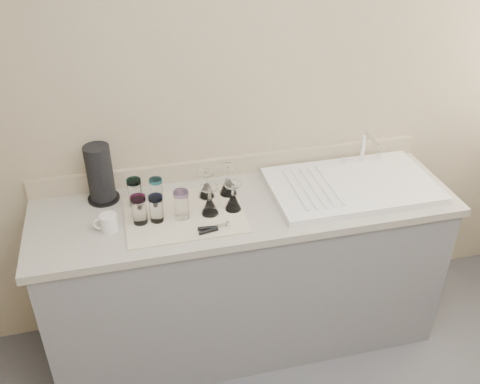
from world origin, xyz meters
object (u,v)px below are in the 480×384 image
object	(u,v)px
goblet_back_right	(228,184)
can_opener	(214,228)
sink_unit	(352,185)
tumbler_teal	(135,192)
goblet_front_right	(233,200)
tumbler_blue	(156,208)
goblet_front_left	(210,204)
tumbler_magenta	(139,209)
tumbler_lavender	(182,205)
goblet_back_left	(207,188)
white_mug	(108,223)
paper_towel_roll	(100,174)
tumbler_cyan	(156,190)

from	to	relation	value
goblet_back_right	can_opener	size ratio (longest dim) A/B	1.06
goblet_back_right	sink_unit	bearing A→B (deg)	-8.15
tumbler_teal	goblet_front_right	world-z (taller)	goblet_front_right
tumbler_blue	goblet_back_right	bearing A→B (deg)	21.56
tumbler_blue	goblet_front_left	bearing A→B (deg)	-0.70
tumbler_magenta	tumbler_lavender	distance (m)	0.19
tumbler_teal	goblet_back_left	xyz separation A→B (m)	(0.34, -0.01, -0.02)
tumbler_blue	white_mug	distance (m)	0.22
white_mug	paper_towel_roll	xyz separation A→B (m)	(-0.02, 0.26, 0.10)
tumbler_teal	tumbler_lavender	size ratio (longest dim) A/B	0.98
goblet_front_right	tumbler_teal	bearing A→B (deg)	161.43
goblet_back_right	paper_towel_roll	xyz separation A→B (m)	(-0.60, 0.11, 0.08)
can_opener	tumbler_teal	bearing A→B (deg)	137.67
tumbler_cyan	white_mug	size ratio (longest dim) A/B	1.14
goblet_front_left	tumbler_cyan	bearing A→B (deg)	145.55
tumbler_cyan	tumbler_magenta	size ratio (longest dim) A/B	0.91
tumbler_magenta	tumbler_lavender	xyz separation A→B (m)	(0.19, -0.01, 0.00)
goblet_back_left	white_mug	distance (m)	0.50
sink_unit	tumbler_blue	distance (m)	0.99
goblet_front_right	paper_towel_roll	distance (m)	0.65
sink_unit	goblet_back_right	xyz separation A→B (m)	(-0.62, 0.09, 0.04)
goblet_back_right	goblet_front_right	size ratio (longest dim) A/B	1.09
sink_unit	paper_towel_roll	size ratio (longest dim) A/B	2.83
goblet_front_right	sink_unit	bearing A→B (deg)	4.45
can_opener	paper_towel_roll	distance (m)	0.62
can_opener	paper_towel_roll	size ratio (longest dim) A/B	0.50
tumbler_blue	paper_towel_roll	bearing A→B (deg)	133.21
goblet_front_left	can_opener	xyz separation A→B (m)	(-0.01, -0.13, -0.04)
goblet_back_left	goblet_front_right	bearing A→B (deg)	-53.62
tumbler_blue	tumbler_magenta	bearing A→B (deg)	178.27
goblet_front_right	can_opener	size ratio (longest dim) A/B	0.97
tumbler_cyan	tumbler_lavender	xyz separation A→B (m)	(0.10, -0.16, 0.01)
goblet_back_right	white_mug	bearing A→B (deg)	-164.80
goblet_back_left	goblet_back_right	distance (m)	0.11
can_opener	tumbler_cyan	bearing A→B (deg)	127.19
goblet_back_right	paper_towel_roll	bearing A→B (deg)	170.06
tumbler_lavender	goblet_front_left	world-z (taller)	goblet_front_left
tumbler_cyan	goblet_back_right	size ratio (longest dim) A/B	0.82
white_mug	tumbler_teal	bearing A→B (deg)	51.70
can_opener	white_mug	size ratio (longest dim) A/B	1.31
sink_unit	tumbler_teal	size ratio (longest dim) A/B	5.99
goblet_back_left	can_opener	world-z (taller)	goblet_back_left
sink_unit	goblet_front_left	distance (m)	0.74
goblet_front_right	goblet_back_right	bearing A→B (deg)	87.03
tumbler_teal	tumbler_cyan	distance (m)	0.10
goblet_back_right	goblet_front_left	distance (m)	0.19
tumbler_blue	can_opener	xyz separation A→B (m)	(0.24, -0.14, -0.06)
tumbler_magenta	tumbler_cyan	bearing A→B (deg)	58.35
sink_unit	goblet_front_right	xyz separation A→B (m)	(-0.63, -0.05, 0.04)
tumbler_cyan	tumbler_lavender	bearing A→B (deg)	-58.33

